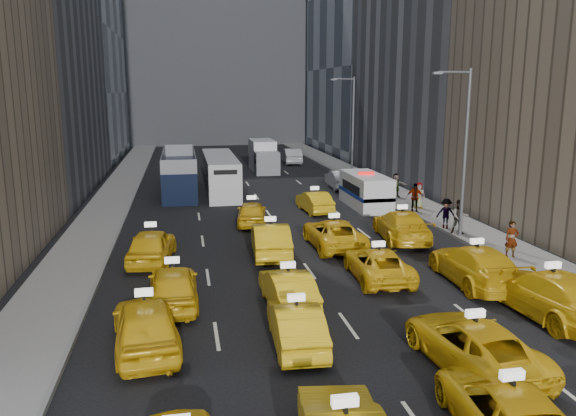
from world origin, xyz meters
name	(u,v)px	position (x,y,z in m)	size (l,w,h in m)	color
ground	(367,352)	(0.00, 0.00, 0.00)	(160.00, 160.00, 0.00)	black
sidewalk_west	(111,203)	(-10.50, 25.00, 0.07)	(3.00, 90.00, 0.15)	gray
sidewalk_east	(393,193)	(10.50, 25.00, 0.07)	(3.00, 90.00, 0.15)	gray
curb_west	(132,202)	(-9.05, 25.00, 0.09)	(0.15, 90.00, 0.18)	slate
curb_east	(375,194)	(9.05, 25.00, 0.09)	(0.15, 90.00, 0.18)	slate
building_backdrop	(214,5)	(0.00, 72.00, 20.00)	(30.00, 12.00, 40.00)	slate
streetlight_near	(463,148)	(9.18, 12.00, 4.92)	(2.15, 0.22, 9.00)	#595B60
streetlight_far	(352,125)	(9.18, 32.00, 4.92)	(2.15, 0.22, 9.00)	#595B60
taxi_2	(509,411)	(1.80, -4.79, 0.69)	(2.28, 4.94, 1.37)	yellow
taxi_4	(146,324)	(-6.70, 1.49, 0.82)	(1.93, 4.80, 1.63)	yellow
taxi_5	(296,325)	(-2.06, 0.85, 0.69)	(1.45, 4.17, 1.37)	yellow
taxi_6	(473,344)	(2.70, -1.49, 0.72)	(2.39, 5.18, 1.44)	yellow
taxi_7	(550,294)	(7.28, 1.48, 0.84)	(2.35, 5.79, 1.68)	yellow
taxi_8	(173,286)	(-5.91, 4.99, 0.77)	(1.83, 4.54, 1.55)	yellow
taxi_9	(288,289)	(-1.72, 4.07, 0.70)	(1.49, 4.27, 1.41)	yellow
taxi_10	(378,264)	(2.63, 6.44, 0.66)	(2.20, 4.77, 1.33)	yellow
taxi_11	(475,265)	(6.39, 5.11, 0.81)	(2.27, 5.58, 1.62)	yellow
taxi_12	(152,246)	(-6.96, 10.68, 0.80)	(1.88, 4.68, 1.59)	yellow
taxi_13	(270,239)	(-1.33, 10.71, 0.80)	(1.70, 4.88, 1.61)	yellow
taxi_14	(334,233)	(2.08, 11.56, 0.72)	(2.40, 5.20, 1.45)	yellow
taxi_15	(402,225)	(6.02, 12.22, 0.80)	(2.25, 5.53, 1.61)	yellow
taxi_16	(252,213)	(-1.45, 17.20, 0.72)	(1.70, 4.22, 1.44)	yellow
taxi_17	(315,202)	(3.06, 19.97, 0.69)	(1.46, 4.19, 1.38)	yellow
nypd_van	(366,191)	(6.89, 20.92, 1.10)	(2.27, 5.68, 2.43)	white
double_decker	(179,173)	(-5.67, 28.91, 1.58)	(2.71, 10.99, 3.18)	black
city_bus	(220,174)	(-2.53, 28.53, 1.42)	(3.56, 11.31, 2.87)	silver
box_truck	(263,156)	(2.46, 39.33, 1.47)	(2.62, 6.68, 3.00)	white
misc_car_0	(340,179)	(7.14, 28.28, 0.75)	(1.59, 4.57, 1.51)	#ADB0B5
misc_car_1	(181,167)	(-5.53, 38.44, 0.77)	(2.54, 5.52, 1.53)	black
misc_car_2	(260,156)	(2.94, 45.60, 0.71)	(2.00, 4.91, 1.43)	slate
misc_car_3	(222,159)	(-1.29, 44.12, 0.67)	(1.59, 3.95, 1.34)	black
misc_car_4	(292,156)	(6.30, 44.41, 0.84)	(1.77, 5.07, 1.67)	#A0A3A7
pedestrian_0	(512,239)	(9.74, 7.85, 1.03)	(0.64, 0.42, 1.75)	gray
pedestrian_1	(460,217)	(9.43, 12.34, 1.10)	(0.93, 0.51, 1.90)	gray
pedestrian_2	(446,214)	(9.25, 13.64, 1.01)	(1.11, 0.46, 1.72)	gray
pedestrian_3	(415,197)	(9.34, 18.28, 1.08)	(1.08, 0.49, 1.85)	gray
pedestrian_4	(419,195)	(10.02, 19.18, 1.02)	(0.85, 0.47, 1.74)	gray
pedestrian_5	(396,185)	(10.00, 23.27, 1.03)	(1.62, 0.47, 1.75)	gray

